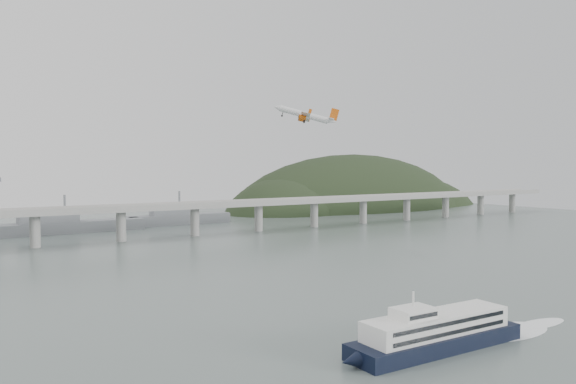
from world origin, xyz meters
TOP-DOWN VIEW (x-y plane):
  - ground at (0.00, 0.00)m, footprint 900.00×900.00m
  - bridge at (-1.15, 200.00)m, footprint 800.00×22.00m
  - headland at (285.18, 331.75)m, footprint 365.00×155.00m
  - ferry at (-24.36, -51.88)m, footprint 85.65×15.79m
  - airliner at (32.79, 88.08)m, footprint 29.99×28.60m

SIDE VIEW (x-z plane):
  - headland at x=285.18m, z-range -97.34..58.66m
  - ground at x=0.00m, z-range 0.00..0.00m
  - ferry at x=-24.36m, z-range -3.70..12.46m
  - bridge at x=-1.15m, z-range 5.70..29.60m
  - airliner at x=32.79m, z-range 67.92..79.37m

